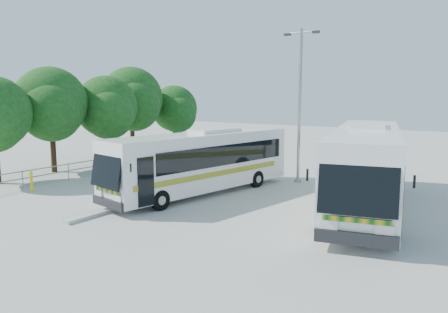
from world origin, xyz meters
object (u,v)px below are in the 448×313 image
Objects in this scene: coach_main at (202,161)px; tree_far_b at (51,103)px; bollard at (32,182)px; tree_far_e at (175,109)px; tree_far_c at (107,107)px; lamppost at (300,99)px; tree_far_d at (132,98)px; coach_adjacent at (366,165)px.

tree_far_b is at bearing -168.46° from coach_main.
tree_far_b reaches higher than coach_main.
tree_far_e is at bearing 103.11° from bollard.
tree_far_c is at bearing 77.09° from tree_far_b.
tree_far_b is 0.60× the size of coach_main.
tree_far_e is 15.99m from lamppost.
bollard is at bearing -76.89° from tree_far_e.
tree_far_d is 0.63× the size of coach_main.
tree_far_e is 0.67× the size of lamppost.
tree_far_c reaches higher than tree_far_e.
tree_far_b is 7.34m from bollard.
tree_far_b is 20.19m from coach_adjacent.
tree_far_b is 12.13m from tree_far_e.
tree_far_b is at bearing -155.30° from lamppost.
tree_far_c is at bearing 160.92° from coach_adjacent.
bollard is (-15.69, -6.45, -1.44)m from coach_adjacent.
tree_far_c is 19.26m from coach_adjacent.
bollard is at bearing -69.36° from tree_far_d.
tree_far_c is 0.56× the size of coach_main.
coach_main is 9.17m from bollard.
tree_far_e is (0.39, 12.10, -0.68)m from tree_far_b.
tree_far_b is 12.34m from coach_main.
tree_far_d is at bearing 107.83° from tree_far_c.
tree_far_c reaches higher than bollard.
coach_adjacent is (19.04, -1.90, -2.27)m from tree_far_c.
bollard is (4.54, -12.05, -4.27)m from tree_far_d.
bollard is at bearing -171.04° from coach_adjacent.
tree_far_b reaches higher than tree_far_c.
bollard is (3.85, -16.55, -3.34)m from tree_far_e.
tree_far_e is 17.32m from bollard.
lamppost reaches higher than coach_main.
coach_main reaches higher than bollard.
tree_far_e is (0.68, 4.50, -0.93)m from tree_far_d.
tree_far_d reaches higher than bollard.
tree_far_b is 0.79× the size of lamppost.
lamppost reaches higher than coach_adjacent.
lamppost reaches higher than tree_far_c.
bollard is at bearing -132.81° from lamppost.
tree_far_d is 15.43m from lamppost.
lamppost is at bearing 129.59° from coach_adjacent.
coach_main is at bearing 1.33° from tree_far_b.
tree_far_c is (0.89, 3.90, -0.31)m from tree_far_b.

